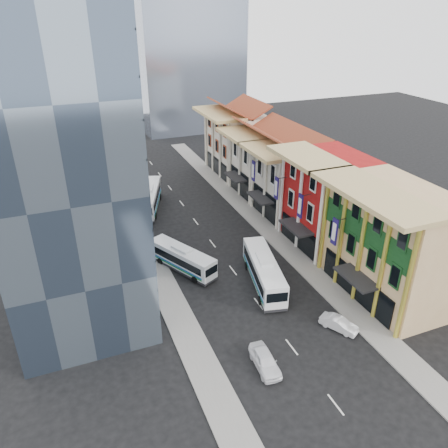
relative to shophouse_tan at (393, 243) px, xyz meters
name	(u,v)px	position (x,y,z in m)	size (l,w,h in m)	color
ground	(297,354)	(-14.00, -5.00, -6.00)	(200.00, 200.00, 0.00)	black
sidewalk_right	(270,232)	(-5.50, 17.00, -5.92)	(3.00, 90.00, 0.15)	slate
sidewalk_left	(149,255)	(-22.50, 17.00, -5.92)	(3.00, 90.00, 0.15)	slate
shophouse_tan	(393,243)	(0.00, 0.00, 0.00)	(8.00, 14.00, 12.00)	tan
shophouse_red	(328,200)	(0.00, 12.00, 0.00)	(8.00, 10.00, 12.00)	#9F1312
shophouse_cream_near	(291,182)	(0.00, 21.50, -1.00)	(8.00, 9.00, 10.00)	beige
shophouse_cream_mid	(263,163)	(0.00, 30.50, -1.00)	(8.00, 9.00, 10.00)	beige
shophouse_cream_far	(238,143)	(0.00, 41.00, -0.50)	(8.00, 12.00, 11.00)	beige
office_tower	(60,157)	(-31.00, 14.00, 9.00)	(12.00, 26.00, 30.00)	#3D4C61
office_block_far	(67,162)	(-30.00, 37.00, 1.00)	(10.00, 18.00, 14.00)	gray
bus_left_near	(182,258)	(-19.49, 12.50, -4.47)	(2.23, 9.51, 3.05)	silver
bus_left_far	(149,198)	(-19.16, 30.93, -4.18)	(2.66, 11.34, 3.64)	silver
bus_right	(264,271)	(-11.92, 6.12, -4.24)	(2.56, 10.95, 3.51)	white
sedan_left	(265,361)	(-17.45, -5.28, -5.25)	(1.79, 4.42, 1.50)	white
sedan_right	(339,324)	(-8.50, -3.47, -5.38)	(1.31, 3.74, 1.23)	silver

